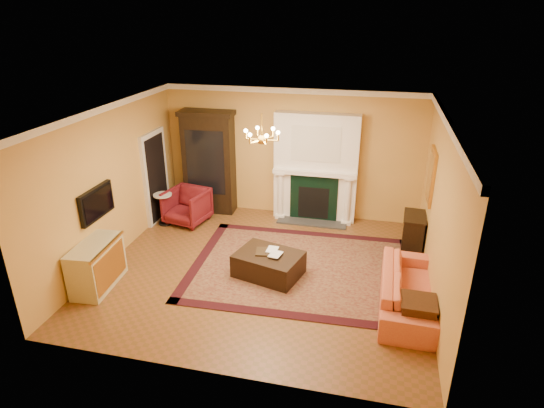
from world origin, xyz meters
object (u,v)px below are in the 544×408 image
(commode, at_px, (97,265))
(coral_sofa, at_px, (409,284))
(china_cabinet, at_px, (210,164))
(leather_ottoman, at_px, (269,264))
(wingback_armchair, at_px, (187,205))
(end_table, at_px, (417,317))
(pedestal_table, at_px, (164,207))
(console_table, at_px, (413,234))

(commode, height_order, coral_sofa, coral_sofa)
(china_cabinet, relative_size, leather_ottoman, 2.02)
(wingback_armchair, relative_size, leather_ottoman, 0.77)
(coral_sofa, relative_size, end_table, 3.89)
(leather_ottoman, bearing_deg, coral_sofa, 5.57)
(pedestal_table, distance_m, commode, 2.63)
(commode, distance_m, end_table, 5.45)
(coral_sofa, xyz_separation_m, leather_ottoman, (-2.47, 0.41, -0.20))
(wingback_armchair, height_order, end_table, wingback_armchair)
(end_table, bearing_deg, console_table, 88.70)
(china_cabinet, height_order, leather_ottoman, china_cabinet)
(end_table, bearing_deg, china_cabinet, 141.25)
(coral_sofa, xyz_separation_m, end_table, (0.11, -0.69, -0.15))
(commode, relative_size, end_table, 2.00)
(commode, xyz_separation_m, end_table, (5.45, -0.07, -0.14))
(china_cabinet, distance_m, end_table, 6.04)
(china_cabinet, xyz_separation_m, console_table, (4.72, -1.09, -0.79))
(pedestal_table, relative_size, commode, 0.66)
(wingback_armchair, xyz_separation_m, coral_sofa, (4.84, -2.22, -0.02))
(coral_sofa, relative_size, leather_ottoman, 1.89)
(wingback_armchair, height_order, pedestal_table, wingback_armchair)
(pedestal_table, bearing_deg, end_table, -26.40)
(china_cabinet, height_order, console_table, china_cabinet)
(wingback_armchair, height_order, commode, wingback_armchair)
(leather_ottoman, bearing_deg, console_table, 45.48)
(wingback_armchair, xyz_separation_m, leather_ottoman, (2.37, -1.80, -0.21))
(china_cabinet, bearing_deg, pedestal_table, -128.47)
(commode, bearing_deg, pedestal_table, 84.95)
(coral_sofa, relative_size, console_table, 2.82)
(console_table, relative_size, leather_ottoman, 0.67)
(commode, bearing_deg, console_table, 20.69)
(wingback_armchair, distance_m, commode, 2.88)
(console_table, distance_m, leather_ottoman, 3.06)
(china_cabinet, height_order, wingback_armchair, china_cabinet)
(pedestal_table, xyz_separation_m, console_table, (5.48, -0.05, -0.04))
(console_table, bearing_deg, pedestal_table, -176.53)
(commode, distance_m, leather_ottoman, 3.06)
(leather_ottoman, bearing_deg, commode, -145.10)
(china_cabinet, height_order, end_table, china_cabinet)
(coral_sofa, bearing_deg, china_cabinet, 57.50)
(console_table, bearing_deg, commode, -150.96)
(coral_sofa, bearing_deg, leather_ottoman, 81.81)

